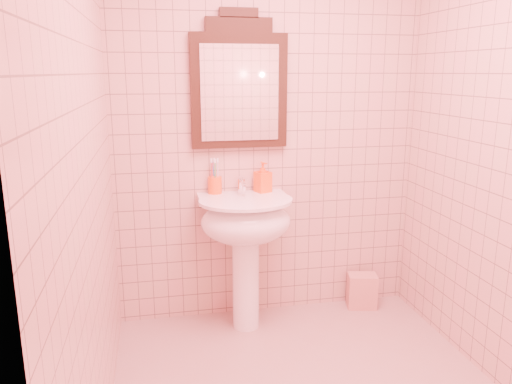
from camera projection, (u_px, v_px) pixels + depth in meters
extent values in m
cube|color=#CCA38F|center=(268.00, 131.00, 3.23)|extent=(2.00, 0.02, 2.50)
cylinder|color=white|center=(246.00, 276.00, 3.20)|extent=(0.17, 0.17, 0.70)
ellipsoid|color=white|center=(246.00, 222.00, 3.09)|extent=(0.56, 0.46, 0.28)
cube|color=white|center=(241.00, 197.00, 3.22)|extent=(0.56, 0.15, 0.05)
cylinder|color=white|center=(246.00, 201.00, 3.06)|extent=(0.58, 0.58, 0.02)
cylinder|color=white|center=(241.00, 186.00, 3.20)|extent=(0.04, 0.04, 0.09)
cylinder|color=white|center=(243.00, 183.00, 3.14)|extent=(0.02, 0.10, 0.02)
cylinder|color=white|center=(244.00, 188.00, 3.10)|extent=(0.02, 0.02, 0.04)
cube|color=white|center=(241.00, 177.00, 3.20)|extent=(0.02, 0.07, 0.01)
cube|color=black|center=(239.00, 91.00, 3.11)|extent=(0.61, 0.05, 0.70)
cube|color=black|center=(239.00, 25.00, 3.02)|extent=(0.41, 0.05, 0.09)
cube|color=black|center=(239.00, 13.00, 3.00)|extent=(0.23, 0.05, 0.06)
cube|color=white|center=(240.00, 93.00, 3.09)|extent=(0.49, 0.01, 0.59)
cylinder|color=#F95015|center=(215.00, 185.00, 3.19)|extent=(0.09, 0.09, 0.11)
cylinder|color=silver|center=(218.00, 178.00, 3.19)|extent=(0.01, 0.01, 0.20)
cylinder|color=#338CD8|center=(214.00, 177.00, 3.20)|extent=(0.01, 0.01, 0.20)
cylinder|color=#E5334C|center=(212.00, 178.00, 3.18)|extent=(0.01, 0.01, 0.20)
cylinder|color=#3FBF59|center=(215.00, 179.00, 3.17)|extent=(0.01, 0.01, 0.20)
imported|color=#FC5215|center=(263.00, 177.00, 3.23)|extent=(0.12, 0.12, 0.20)
cube|color=tan|center=(362.00, 291.00, 3.52)|extent=(0.22, 0.17, 0.24)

